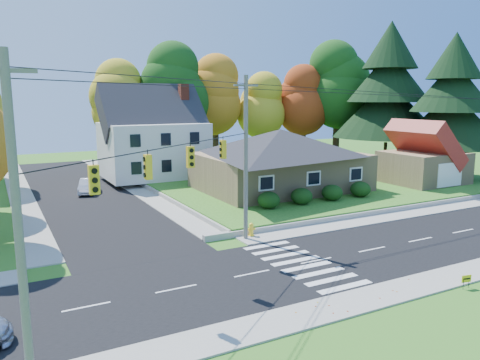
% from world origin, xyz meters
% --- Properties ---
extents(ground, '(120.00, 120.00, 0.00)m').
position_xyz_m(ground, '(0.00, 0.00, 0.00)').
color(ground, '#3D7923').
extents(road_main, '(90.00, 8.00, 0.02)m').
position_xyz_m(road_main, '(0.00, 0.00, 0.01)').
color(road_main, black).
rests_on(road_main, ground).
extents(road_cross, '(8.00, 44.00, 0.02)m').
position_xyz_m(road_cross, '(-8.00, 26.00, 0.01)').
color(road_cross, black).
rests_on(road_cross, ground).
extents(sidewalk_north, '(90.00, 2.00, 0.08)m').
position_xyz_m(sidewalk_north, '(0.00, 5.00, 0.04)').
color(sidewalk_north, '#9C9A90').
rests_on(sidewalk_north, ground).
extents(sidewalk_south, '(90.00, 2.00, 0.08)m').
position_xyz_m(sidewalk_south, '(0.00, -5.00, 0.04)').
color(sidewalk_south, '#9C9A90').
rests_on(sidewalk_south, ground).
extents(lawn, '(30.00, 30.00, 0.50)m').
position_xyz_m(lawn, '(13.00, 21.00, 0.25)').
color(lawn, '#3D7923').
rests_on(lawn, ground).
extents(ranch_house, '(14.60, 10.60, 5.40)m').
position_xyz_m(ranch_house, '(8.00, 16.00, 3.27)').
color(ranch_house, tan).
rests_on(ranch_house, lawn).
extents(colonial_house, '(10.40, 8.40, 9.60)m').
position_xyz_m(colonial_house, '(0.04, 28.00, 4.58)').
color(colonial_house, silver).
rests_on(colonial_house, lawn).
extents(garage, '(7.30, 6.30, 4.60)m').
position_xyz_m(garage, '(22.00, 11.99, 2.84)').
color(garage, tan).
rests_on(garage, lawn).
extents(hedge_row, '(10.70, 1.70, 1.27)m').
position_xyz_m(hedge_row, '(7.50, 9.80, 1.14)').
color(hedge_row, '#163A10').
rests_on(hedge_row, lawn).
extents(traffic_infrastructure, '(38.10, 10.66, 10.00)m').
position_xyz_m(traffic_infrastructure, '(-0.15, 1.35, 5.15)').
color(traffic_infrastructure, '#666059').
rests_on(traffic_infrastructure, ground).
extents(tree_lot_0, '(6.72, 6.72, 12.51)m').
position_xyz_m(tree_lot_0, '(-2.00, 34.00, 8.31)').
color(tree_lot_0, '#3F2A19').
rests_on(tree_lot_0, lawn).
extents(tree_lot_1, '(7.84, 7.84, 14.60)m').
position_xyz_m(tree_lot_1, '(4.00, 33.00, 9.61)').
color(tree_lot_1, '#3F2A19').
rests_on(tree_lot_1, lawn).
extents(tree_lot_2, '(7.28, 7.28, 13.56)m').
position_xyz_m(tree_lot_2, '(10.00, 34.00, 8.96)').
color(tree_lot_2, '#3F2A19').
rests_on(tree_lot_2, lawn).
extents(tree_lot_3, '(6.16, 6.16, 11.47)m').
position_xyz_m(tree_lot_3, '(16.00, 33.00, 7.65)').
color(tree_lot_3, '#3F2A19').
rests_on(tree_lot_3, lawn).
extents(tree_lot_4, '(6.72, 6.72, 12.51)m').
position_xyz_m(tree_lot_4, '(22.00, 32.00, 8.31)').
color(tree_lot_4, '#3F2A19').
rests_on(tree_lot_4, lawn).
extents(tree_lot_5, '(8.40, 8.40, 15.64)m').
position_xyz_m(tree_lot_5, '(26.00, 30.00, 10.27)').
color(tree_lot_5, '#3F2A19').
rests_on(tree_lot_5, lawn).
extents(conifer_east_a, '(12.80, 12.80, 16.96)m').
position_xyz_m(conifer_east_a, '(27.00, 22.00, 9.39)').
color(conifer_east_a, '#3F2A19').
rests_on(conifer_east_a, lawn).
extents(conifer_east_b, '(11.20, 11.20, 14.84)m').
position_xyz_m(conifer_east_b, '(28.00, 14.00, 8.28)').
color(conifer_east_b, '#3F2A19').
rests_on(conifer_east_b, lawn).
extents(white_car, '(2.47, 4.21, 1.31)m').
position_xyz_m(white_car, '(-7.44, 24.49, 0.68)').
color(white_car, silver).
rests_on(white_car, road_cross).
extents(fire_hydrant, '(0.53, 0.41, 0.92)m').
position_xyz_m(fire_hydrant, '(-0.93, 5.50, 0.44)').
color(fire_hydrant, yellow).
rests_on(fire_hydrant, ground).
extents(yard_sign, '(0.51, 0.13, 0.65)m').
position_xyz_m(yard_sign, '(3.82, -6.23, 0.46)').
color(yard_sign, black).
rests_on(yard_sign, ground).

